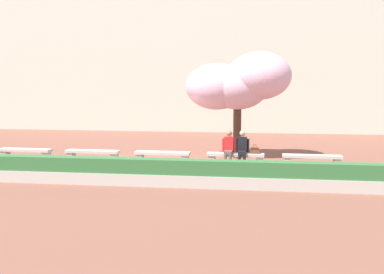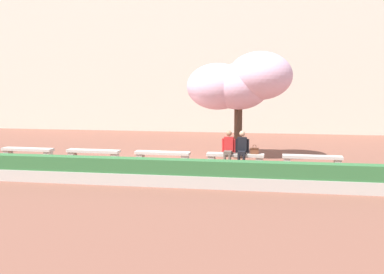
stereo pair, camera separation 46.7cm
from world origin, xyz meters
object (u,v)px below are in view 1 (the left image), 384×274
at_px(person_seated_left, 229,147).
at_px(cherry_tree_main, 238,83).
at_px(stone_bench_near_east, 235,157).
at_px(stone_bench_west_end, 26,152).
at_px(handbag, 255,150).
at_px(person_seated_right, 242,147).
at_px(stone_bench_east_end, 312,159).
at_px(stone_bench_center, 162,155).
at_px(stone_bench_near_west, 93,154).

distance_m(person_seated_left, cherry_tree_main, 2.86).
xyz_separation_m(stone_bench_near_east, person_seated_left, (-0.25, -0.05, 0.39)).
height_order(stone_bench_west_end, handbag, handbag).
bearing_deg(cherry_tree_main, stone_bench_near_east, -90.47).
xyz_separation_m(stone_bench_near_east, person_seated_right, (0.24, -0.05, 0.39)).
bearing_deg(stone_bench_east_end, stone_bench_near_east, 180.00).
height_order(person_seated_left, cherry_tree_main, cherry_tree_main).
distance_m(stone_bench_center, stone_bench_east_end, 5.47).
height_order(stone_bench_east_end, person_seated_right, person_seated_right).
height_order(stone_bench_near_west, cherry_tree_main, cherry_tree_main).
distance_m(person_seated_right, cherry_tree_main, 2.85).
xyz_separation_m(person_seated_left, person_seated_right, (0.49, -0.00, 0.00)).
distance_m(stone_bench_near_east, person_seated_right, 0.46).
xyz_separation_m(stone_bench_center, stone_bench_near_east, (2.74, 0.00, 0.00)).
height_order(stone_bench_west_end, cherry_tree_main, cherry_tree_main).
height_order(stone_bench_near_west, handbag, handbag).
bearing_deg(stone_bench_center, stone_bench_west_end, 180.00).
bearing_deg(stone_bench_near_east, person_seated_left, -167.79).
xyz_separation_m(stone_bench_west_end, handbag, (8.90, -0.00, 0.27)).
xyz_separation_m(stone_bench_west_end, stone_bench_east_end, (10.94, 0.00, 0.00)).
bearing_deg(stone_bench_near_west, stone_bench_center, 0.00).
relative_size(stone_bench_east_end, handbag, 6.20).
height_order(stone_bench_west_end, stone_bench_near_west, same).
bearing_deg(cherry_tree_main, stone_bench_near_west, -163.62).
bearing_deg(handbag, stone_bench_near_east, 179.82).
distance_m(stone_bench_near_east, person_seated_left, 0.46).
height_order(stone_bench_near_west, stone_bench_east_end, same).
distance_m(handbag, cherry_tree_main, 2.99).
bearing_deg(cherry_tree_main, person_seated_left, -98.88).
distance_m(stone_bench_near_west, stone_bench_near_east, 5.47).
distance_m(stone_bench_center, stone_bench_near_east, 2.74).
height_order(stone_bench_center, stone_bench_east_end, same).
bearing_deg(stone_bench_near_west, stone_bench_east_end, 0.00).
xyz_separation_m(stone_bench_west_end, cherry_tree_main, (8.22, 1.61, 2.69)).
bearing_deg(stone_bench_near_east, stone_bench_near_west, 180.00).
bearing_deg(person_seated_left, cherry_tree_main, 81.12).
xyz_separation_m(stone_bench_near_east, cherry_tree_main, (0.01, 1.61, 2.69)).
distance_m(stone_bench_center, cherry_tree_main, 4.17).
relative_size(stone_bench_east_end, person_seated_right, 1.63).
bearing_deg(person_seated_right, stone_bench_east_end, 1.23).
height_order(stone_bench_near_east, handbag, handbag).
xyz_separation_m(stone_bench_near_west, person_seated_left, (5.22, -0.05, 0.39)).
xyz_separation_m(stone_bench_east_end, person_seated_left, (-2.98, -0.05, 0.39)).
xyz_separation_m(person_seated_right, cherry_tree_main, (-0.23, 1.67, 2.31)).
relative_size(stone_bench_center, person_seated_right, 1.63).
distance_m(person_seated_left, person_seated_right, 0.49).
xyz_separation_m(stone_bench_near_west, stone_bench_east_end, (8.21, 0.00, 0.00)).
height_order(stone_bench_near_east, person_seated_right, person_seated_right).
bearing_deg(handbag, stone_bench_center, 179.96).
distance_m(stone_bench_west_end, stone_bench_east_end, 10.94).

